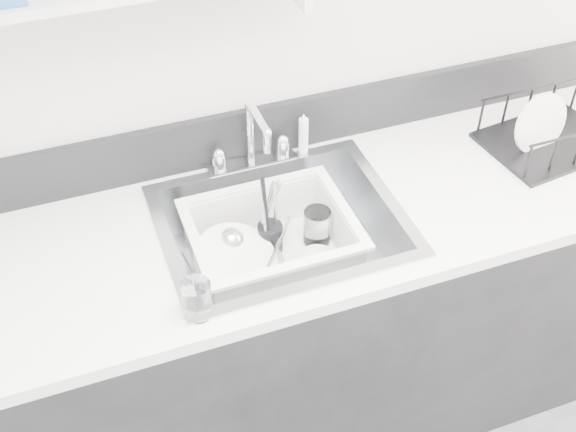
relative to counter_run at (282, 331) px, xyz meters
name	(u,v)px	position (x,y,z in m)	size (l,w,h in m)	color
room_shell	(514,177)	(0.00, -0.80, 1.22)	(3.50, 3.00, 2.60)	silver
counter_run	(282,331)	(0.00, 0.00, 0.00)	(3.20, 0.62, 0.92)	black
backsplash	(246,134)	(0.00, 0.30, 0.54)	(3.20, 0.02, 0.16)	black
sink	(282,245)	(0.00, 0.00, 0.37)	(0.64, 0.52, 0.20)	silver
faucet	(252,150)	(0.00, 0.25, 0.52)	(0.26, 0.18, 0.23)	silver
side_sprayer	(303,134)	(0.16, 0.25, 0.53)	(0.03, 0.03, 0.14)	white
wash_tub	(272,245)	(-0.03, 0.00, 0.38)	(0.44, 0.36, 0.17)	white
plate_stack	(239,268)	(-0.13, -0.01, 0.34)	(0.28, 0.27, 0.11)	white
utensil_cup	(270,235)	(-0.01, 0.06, 0.36)	(0.07, 0.07, 0.24)	black
ladle	(258,251)	(-0.06, 0.02, 0.35)	(0.31, 0.11, 0.09)	silver
tumbler_in_tub	(317,227)	(0.12, 0.04, 0.36)	(0.08, 0.08, 0.11)	white
tumbler_counter	(197,299)	(-0.29, -0.23, 0.51)	(0.07, 0.07, 0.10)	white
dish_rack	(553,126)	(0.86, 0.04, 0.53)	(0.37, 0.28, 0.13)	black
bowl_small	(317,261)	(0.09, -0.05, 0.32)	(0.10, 0.10, 0.03)	white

